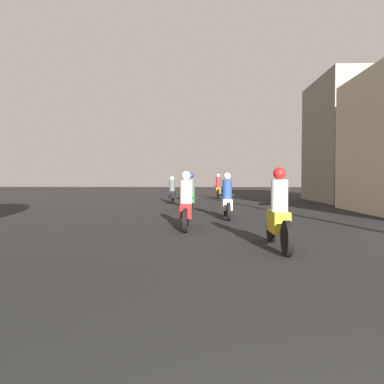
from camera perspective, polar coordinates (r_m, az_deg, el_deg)
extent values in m
cylinder|color=black|center=(8.18, 11.94, -5.27)|extent=(0.10, 0.63, 0.63)
cylinder|color=black|center=(6.74, 14.28, -6.86)|extent=(0.10, 0.63, 0.63)
cube|color=gold|center=(7.43, 13.01, -4.41)|extent=(0.30, 0.84, 0.41)
cylinder|color=black|center=(7.88, 12.31, -1.80)|extent=(0.60, 0.04, 0.04)
cylinder|color=silver|center=(7.31, 13.17, -0.52)|extent=(0.32, 0.32, 0.60)
sphere|color=#A51919|center=(7.30, 13.20, 2.78)|extent=(0.24, 0.24, 0.24)
cylinder|color=black|center=(10.79, -0.73, -3.51)|extent=(0.10, 0.61, 0.61)
cylinder|color=black|center=(9.38, -1.04, -4.35)|extent=(0.10, 0.61, 0.61)
cube|color=red|center=(10.07, -0.88, -2.79)|extent=(0.30, 0.83, 0.39)
cylinder|color=black|center=(10.51, -0.78, -0.96)|extent=(0.60, 0.04, 0.04)
cylinder|color=silver|center=(9.96, -0.90, 0.06)|extent=(0.32, 0.32, 0.61)
sphere|color=silver|center=(9.95, -0.90, 2.52)|extent=(0.24, 0.24, 0.24)
cylinder|color=black|center=(13.48, 5.13, -2.45)|extent=(0.10, 0.59, 0.59)
cylinder|color=black|center=(12.01, 5.59, -3.00)|extent=(0.10, 0.59, 0.59)
cube|color=silver|center=(12.73, 5.35, -1.88)|extent=(0.30, 0.89, 0.37)
cylinder|color=black|center=(13.19, 5.21, -0.51)|extent=(0.60, 0.04, 0.04)
cylinder|color=navy|center=(12.62, 5.39, 0.40)|extent=(0.32, 0.32, 0.65)
sphere|color=silver|center=(12.61, 5.39, 2.41)|extent=(0.24, 0.24, 0.24)
cylinder|color=black|center=(17.18, -0.06, -1.47)|extent=(0.10, 0.59, 0.59)
cylinder|color=black|center=(15.81, -0.18, -1.78)|extent=(0.10, 0.59, 0.59)
cube|color=#1E6B33|center=(16.49, -0.11, -0.90)|extent=(0.30, 0.84, 0.41)
cylinder|color=black|center=(16.92, -0.08, 0.21)|extent=(0.60, 0.04, 0.04)
cylinder|color=#4C514C|center=(16.38, -0.12, 0.95)|extent=(0.32, 0.32, 0.66)
sphere|color=navy|center=(16.38, -0.12, 2.52)|extent=(0.24, 0.24, 0.24)
cylinder|color=black|center=(21.43, -2.91, -0.79)|extent=(0.10, 0.58, 0.58)
cylinder|color=black|center=(20.13, -3.18, -0.98)|extent=(0.10, 0.58, 0.58)
cube|color=black|center=(20.77, -3.04, -0.37)|extent=(0.30, 0.92, 0.37)
cylinder|color=black|center=(21.19, -2.96, 0.46)|extent=(0.60, 0.04, 0.04)
cylinder|color=#4C514C|center=(20.67, -3.06, 0.93)|extent=(0.32, 0.32, 0.57)
sphere|color=silver|center=(20.66, -3.07, 2.05)|extent=(0.24, 0.24, 0.24)
cylinder|color=black|center=(26.37, 3.95, -0.16)|extent=(0.10, 0.67, 0.67)
cylinder|color=black|center=(25.07, 4.08, -0.28)|extent=(0.10, 0.67, 0.67)
cube|color=orange|center=(25.71, 4.01, 0.23)|extent=(0.30, 0.87, 0.40)
cylinder|color=black|center=(26.13, 3.97, 0.92)|extent=(0.60, 0.04, 0.04)
cylinder|color=maroon|center=(25.62, 4.03, 1.46)|extent=(0.32, 0.32, 0.71)
sphere|color=silver|center=(25.61, 4.03, 2.52)|extent=(0.24, 0.24, 0.24)
cube|color=gray|center=(24.30, 24.49, 7.12)|extent=(5.40, 6.17, 7.15)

